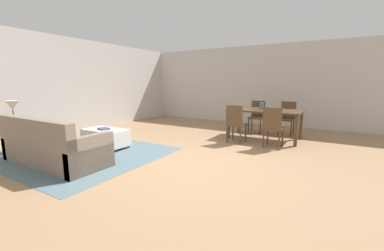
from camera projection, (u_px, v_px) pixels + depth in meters
name	position (u px, v px, depth m)	size (l,w,h in m)	color
ground_plane	(191.00, 165.00, 4.29)	(10.80, 10.80, 0.00)	#9E7A56
wall_back	(266.00, 85.00, 8.28)	(9.00, 0.12, 2.70)	beige
wall_left	(62.00, 86.00, 6.74)	(0.12, 11.00, 2.70)	beige
area_rug	(84.00, 154.00, 4.95)	(3.00, 2.80, 0.01)	slate
couch	(53.00, 148.00, 4.35)	(2.10, 0.85, 0.86)	gray
ottoman_table	(106.00, 137.00, 5.42)	(1.01, 0.56, 0.42)	silver
side_table	(16.00, 132.00, 5.01)	(0.40, 0.40, 0.56)	olive
table_lamp	(12.00, 106.00, 4.92)	(0.26, 0.26, 0.52)	brown
dining_table	(265.00, 113.00, 6.23)	(1.78, 0.96, 0.76)	#513823
dining_chair_near_left	(236.00, 122.00, 5.81)	(0.41, 0.41, 0.92)	#513823
dining_chair_near_right	(273.00, 125.00, 5.33)	(0.41, 0.41, 0.92)	#513823
dining_chair_far_left	(257.00, 114.00, 7.16)	(0.41, 0.41, 0.92)	#513823
dining_chair_far_right	(287.00, 116.00, 6.78)	(0.41, 0.41, 0.92)	#513823
vase_centerpiece	(262.00, 106.00, 6.21)	(0.11, 0.11, 0.18)	slate
book_on_ottoman	(104.00, 129.00, 5.37)	(0.26, 0.20, 0.03)	#3F4C72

